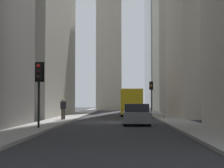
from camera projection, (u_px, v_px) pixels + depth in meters
name	position (u px, v px, depth m)	size (l,w,h in m)	color
ground_plane	(116.00, 122.00, 28.99)	(135.00, 135.00, 0.00)	#262628
sidewalk_right	(57.00, 121.00, 29.12)	(90.00, 2.20, 0.14)	gray
sidewalk_left	(176.00, 121.00, 28.87)	(90.00, 2.20, 0.14)	gray
building_left_far	(187.00, 21.00, 59.59)	(12.38, 10.00, 28.18)	beige
church_spire	(109.00, 14.00, 67.78)	(4.81, 4.81, 32.77)	#A8A091
delivery_truck	(131.00, 102.00, 41.28)	(6.46, 2.25, 2.84)	yellow
hatchback_grey	(136.00, 115.00, 25.71)	(4.30, 1.78, 1.42)	slate
traffic_light_foreground	(39.00, 79.00, 20.93)	(0.43, 0.52, 3.62)	black
traffic_light_midblock	(151.00, 90.00, 50.70)	(0.43, 0.52, 4.05)	black
pedestrian	(63.00, 108.00, 30.45)	(0.26, 0.44, 1.69)	#473D33
discarded_bottle	(164.00, 117.00, 31.77)	(0.07, 0.07, 0.27)	brown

